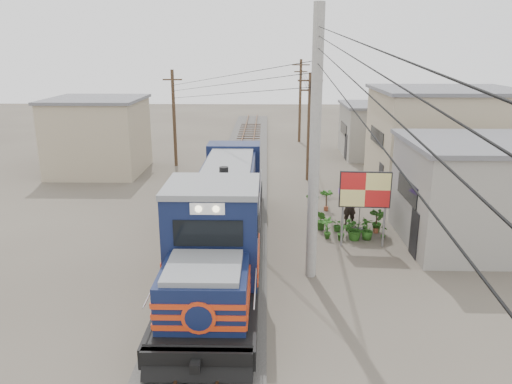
{
  "coord_description": "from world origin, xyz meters",
  "views": [
    {
      "loc": [
        1.76,
        -18.25,
        8.53
      ],
      "look_at": [
        1.29,
        3.48,
        2.2
      ],
      "focal_mm": 35.0,
      "sensor_mm": 36.0,
      "label": 1
    }
  ],
  "objects_px": {
    "vendor": "(349,207)",
    "market_umbrella": "(361,186)",
    "billboard": "(365,192)",
    "locomotive": "(223,217)"
  },
  "relations": [
    {
      "from": "billboard",
      "to": "market_umbrella",
      "type": "bearing_deg",
      "value": 87.51
    },
    {
      "from": "locomotive",
      "to": "market_umbrella",
      "type": "bearing_deg",
      "value": 28.81
    },
    {
      "from": "locomotive",
      "to": "billboard",
      "type": "relative_size",
      "value": 4.91
    },
    {
      "from": "billboard",
      "to": "vendor",
      "type": "xyz_separation_m",
      "value": [
        -0.16,
        2.74,
        -1.58
      ]
    },
    {
      "from": "billboard",
      "to": "locomotive",
      "type": "bearing_deg",
      "value": -163.09
    },
    {
      "from": "locomotive",
      "to": "billboard",
      "type": "xyz_separation_m",
      "value": [
        6.03,
        1.43,
        0.72
      ]
    },
    {
      "from": "locomotive",
      "to": "billboard",
      "type": "height_order",
      "value": "locomotive"
    },
    {
      "from": "market_umbrella",
      "to": "billboard",
      "type": "bearing_deg",
      "value": -96.03
    },
    {
      "from": "locomotive",
      "to": "market_umbrella",
      "type": "relative_size",
      "value": 6.06
    },
    {
      "from": "vendor",
      "to": "market_umbrella",
      "type": "bearing_deg",
      "value": 107.36
    }
  ]
}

